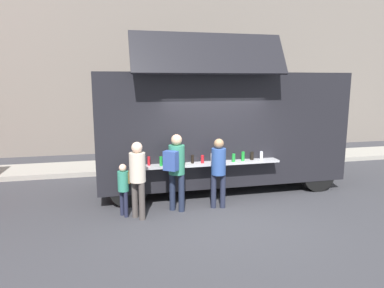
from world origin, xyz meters
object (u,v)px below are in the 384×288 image
at_px(food_truck_main, 218,126).
at_px(trash_bin, 291,148).
at_px(customer_mid_with_backpack, 176,165).
at_px(customer_front_ordering, 219,167).
at_px(customer_rear_waiting, 137,174).
at_px(child_near_queue, 123,185).

relative_size(food_truck_main, trash_bin, 6.52).
height_order(trash_bin, customer_mid_with_backpack, customer_mid_with_backpack).
bearing_deg(trash_bin, customer_front_ordering, -135.52).
bearing_deg(customer_rear_waiting, food_truck_main, -0.33).
relative_size(customer_mid_with_backpack, child_near_queue, 1.50).
height_order(customer_front_ordering, customer_rear_waiting, customer_rear_waiting).
bearing_deg(customer_rear_waiting, customer_mid_with_backpack, -24.23).
relative_size(trash_bin, customer_rear_waiting, 0.59).
bearing_deg(child_near_queue, customer_front_ordering, -31.47).
xyz_separation_m(trash_bin, customer_mid_with_backpack, (-4.97, -3.91, 0.58)).
bearing_deg(trash_bin, customer_mid_with_backpack, -141.79).
distance_m(food_truck_main, customer_front_ordering, 1.81).
distance_m(customer_front_ordering, customer_rear_waiting, 1.87).
bearing_deg(customer_mid_with_backpack, trash_bin, -13.97).
bearing_deg(customer_mid_with_backpack, child_near_queue, 129.24).
bearing_deg(child_near_queue, food_truck_main, -0.35).
bearing_deg(customer_rear_waiting, child_near_queue, 108.36).
distance_m(trash_bin, customer_mid_with_backpack, 6.35).
height_order(customer_rear_waiting, child_near_queue, customer_rear_waiting).
bearing_deg(food_truck_main, trash_bin, 32.92).
bearing_deg(customer_mid_with_backpack, customer_front_ordering, -52.14).
bearing_deg(customer_front_ordering, customer_mid_with_backpack, 101.48).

